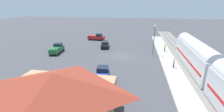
# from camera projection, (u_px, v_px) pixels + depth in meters

# --- Properties ---
(ground_plane) EXTENTS (200.00, 200.00, 0.00)m
(ground_plane) POSITION_uv_depth(u_px,v_px,m) (121.00, 56.00, 36.23)
(ground_plane) COLOR #424247
(railway_track) EXTENTS (4.80, 70.00, 0.30)m
(railway_track) POSITION_uv_depth(u_px,v_px,m) (186.00, 59.00, 33.97)
(railway_track) COLOR slate
(railway_track) RESTS_ON ground
(platform) EXTENTS (3.20, 46.00, 0.30)m
(platform) POSITION_uv_depth(u_px,v_px,m) (166.00, 58.00, 34.59)
(platform) COLOR #A8A399
(platform) RESTS_ON ground
(station_building) EXTENTS (11.70, 9.23, 5.35)m
(station_building) POSITION_uv_depth(u_px,v_px,m) (55.00, 97.00, 15.41)
(station_building) COLOR tan
(station_building) RESTS_ON ground
(pedestrian_on_platform) EXTENTS (0.36, 0.36, 1.71)m
(pedestrian_on_platform) POSITION_uv_depth(u_px,v_px,m) (174.00, 62.00, 28.66)
(pedestrian_on_platform) COLOR #23284C
(pedestrian_on_platform) RESTS_ON platform
(pedestrian_waiting_far) EXTENTS (0.36, 0.36, 1.71)m
(pedestrian_waiting_far) POSITION_uv_depth(u_px,v_px,m) (165.00, 47.00, 38.49)
(pedestrian_waiting_far) COLOR #333338
(pedestrian_waiting_far) RESTS_ON platform
(pickup_red) EXTENTS (5.50, 2.72, 2.14)m
(pickup_red) POSITION_uv_depth(u_px,v_px,m) (97.00, 37.00, 51.69)
(pickup_red) COLOR red
(pickup_red) RESTS_ON ground
(pickup_green) EXTENTS (2.65, 5.61, 2.14)m
(pickup_green) POSITION_uv_depth(u_px,v_px,m) (57.00, 49.00, 38.37)
(pickup_green) COLOR #236638
(pickup_green) RESTS_ON ground
(sedan_black) EXTENTS (2.39, 4.70, 1.74)m
(sedan_black) POSITION_uv_depth(u_px,v_px,m) (105.00, 44.00, 42.79)
(sedan_black) COLOR black
(sedan_black) RESTS_ON ground
(pickup_blue) EXTENTS (2.62, 5.60, 2.14)m
(pickup_blue) POSITION_uv_depth(u_px,v_px,m) (102.00, 76.00, 23.90)
(pickup_blue) COLOR #283D9E
(pickup_blue) RESTS_ON ground
(light_pole_near_platform) EXTENTS (0.44, 0.44, 6.96)m
(light_pole_near_platform) POSITION_uv_depth(u_px,v_px,m) (154.00, 36.00, 35.55)
(light_pole_near_platform) COLOR #515156
(light_pole_near_platform) RESTS_ON ground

